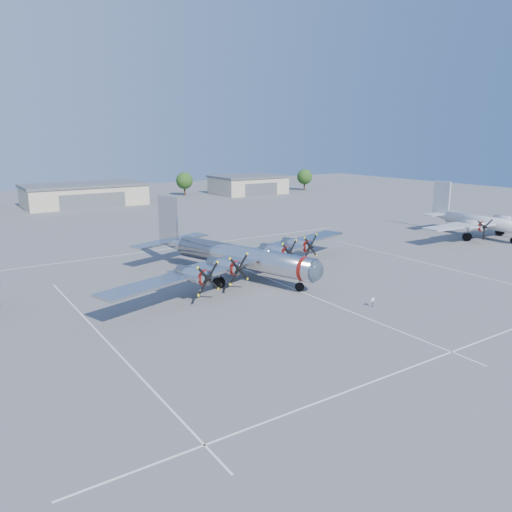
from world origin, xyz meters
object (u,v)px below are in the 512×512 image
tree_east (184,181)px  tree_far_east (305,177)px  twin_engine_east (477,237)px  hangar_east (248,184)px  main_bomber_b29 (235,277)px  info_placard (373,301)px  hangar_center (85,194)px

tree_east → tree_far_east: 38.83m
twin_engine_east → hangar_east: bearing=90.1°
hangar_east → main_bomber_b29: (-50.88, -75.81, -2.71)m
tree_east → tree_far_east: same height
twin_engine_east → info_placard: bearing=-156.9°
hangar_east → twin_engine_east: 77.66m
tree_far_east → tree_east: bearing=168.1°
hangar_center → hangar_east: size_ratio=1.39×
hangar_east → twin_engine_east: bearing=-92.7°
tree_east → main_bomber_b29: (-32.88, -81.85, -4.22)m
tree_far_east → main_bomber_b29: (-70.88, -73.85, -4.22)m
hangar_east → tree_east: tree_east is taller
tree_east → info_placard: (-27.16, -98.91, -3.57)m
main_bomber_b29 → info_placard: main_bomber_b29 is taller
hangar_center → hangar_east: same height
tree_far_east → main_bomber_b29: 102.45m
hangar_east → tree_far_east: 20.15m
info_placard → tree_far_east: bearing=45.8°
tree_east → main_bomber_b29: tree_east is taller
tree_east → info_placard: size_ratio=7.12×
tree_far_east → info_placard: bearing=-125.6°
main_bomber_b29 → twin_engine_east: (47.24, -1.71, 0.00)m
tree_far_east → info_placard: tree_far_east is taller
hangar_east → info_placard: 103.29m
twin_engine_east → tree_far_east: bearing=75.4°
hangar_east → info_placard: bearing=-115.9°
info_placard → hangar_center: bearing=83.1°
info_placard → main_bomber_b29: bearing=99.9°
tree_east → main_bomber_b29: size_ratio=0.17×
hangar_east → info_placard: size_ratio=22.09×
hangar_center → tree_far_east: 68.05m
hangar_east → tree_east: bearing=161.5°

